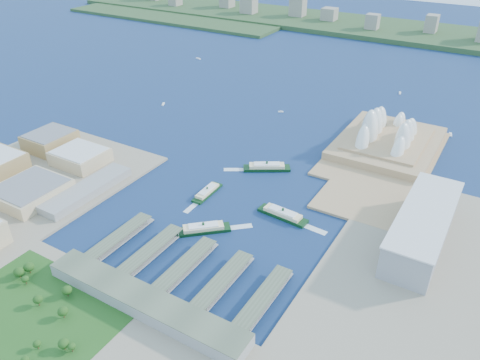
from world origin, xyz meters
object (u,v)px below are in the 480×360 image
Objects in this scene: ferry_b at (267,166)px; ferry_c at (203,227)px; toaster_building at (423,227)px; ferry_a at (207,191)px; opera_house at (390,127)px; ferry_d at (283,213)px.

ferry_c is at bearing -29.47° from ferry_b.
toaster_building reaches higher than ferry_a.
ferry_a is at bearing -122.65° from opera_house.
opera_house reaches higher than ferry_b.
ferry_b is 1.05× the size of ferry_d.
opera_house is 3.64× the size of ferry_a.
ferry_b reaches higher than ferry_c.
ferry_a is at bearing -10.81° from ferry_c.
ferry_b is (-207.14, 56.02, -14.74)m from toaster_building.
ferry_c reaches higher than ferry_a.
opera_house reaches higher than toaster_building.
toaster_building is 145.03m from ferry_d.
ferry_b is (-117.14, -143.98, -26.24)m from opera_house.
opera_house is 187.46m from ferry_b.
toaster_building is 3.14× the size of ferry_a.
toaster_building is at bearing -65.77° from opera_house.
opera_house reaches higher than ferry_a.
ferry_c is (38.39, -63.17, 0.74)m from ferry_a.
ferry_c is (-201.43, -96.99, -15.09)m from toaster_building.
ferry_c is (-111.43, -296.99, -26.59)m from opera_house.
toaster_building is 224.07m from ferry_c.
ferry_c is 90.26m from ferry_d.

